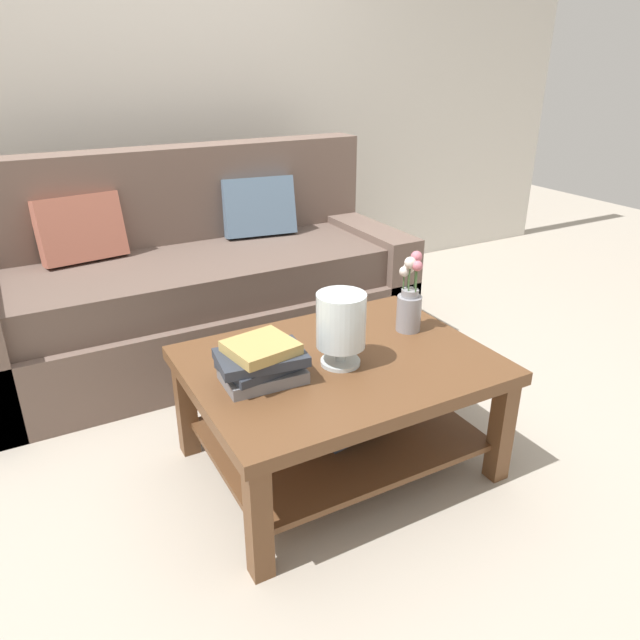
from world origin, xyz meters
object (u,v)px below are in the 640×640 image
(flower_pitcher, at_px, (409,301))
(coffee_table, at_px, (340,391))
(book_stack_main, at_px, (261,362))
(glass_hurricane_vase, at_px, (341,323))
(couch, at_px, (194,287))

(flower_pitcher, bearing_deg, coffee_table, -166.71)
(book_stack_main, xyz_separation_m, glass_hurricane_vase, (0.30, -0.03, 0.09))
(flower_pitcher, bearing_deg, glass_hurricane_vase, -163.05)
(glass_hurricane_vase, bearing_deg, flower_pitcher, 16.95)
(couch, relative_size, coffee_table, 2.03)
(coffee_table, xyz_separation_m, glass_hurricane_vase, (-0.02, -0.03, 0.30))
(glass_hurricane_vase, bearing_deg, book_stack_main, 175.08)
(couch, xyz_separation_m, flower_pitcher, (0.54, -1.17, 0.23))
(glass_hurricane_vase, bearing_deg, couch, 96.48)
(glass_hurricane_vase, height_order, flower_pitcher, flower_pitcher)
(couch, distance_m, book_stack_main, 1.28)
(couch, height_order, coffee_table, couch)
(book_stack_main, height_order, flower_pitcher, flower_pitcher)
(couch, distance_m, glass_hurricane_vase, 1.32)
(book_stack_main, distance_m, glass_hurricane_vase, 0.31)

